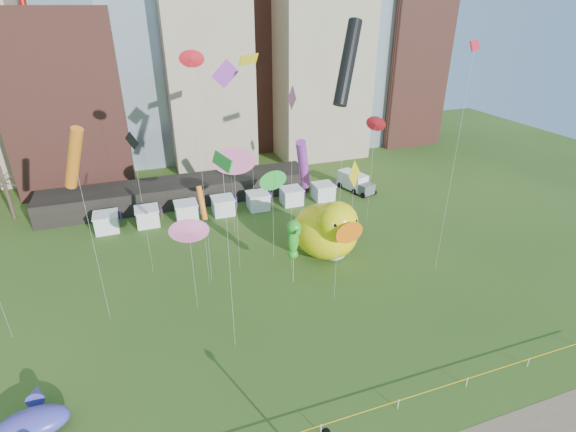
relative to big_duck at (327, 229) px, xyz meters
name	(u,v)px	position (x,y,z in m)	size (l,w,h in m)	color
skyline	(191,35)	(-7.59, 40.04, 18.00)	(101.00, 23.00, 68.00)	brown
pavilion	(180,192)	(-13.83, 20.97, -1.84)	(38.00, 6.00, 3.20)	black
vendor_tents	(223,206)	(-8.82, 14.97, -2.34)	(33.24, 2.80, 2.40)	white
caution_tape	(321,427)	(-9.83, -21.03, -2.76)	(50.00, 0.06, 0.90)	white
big_duck	(327,229)	(0.00, 0.00, 0.00)	(7.78, 10.03, 7.50)	yellow
small_duck	(334,247)	(0.46, -0.94, -1.86)	(4.30, 4.90, 3.44)	white
seahorse_green	(294,237)	(-5.43, -3.75, 1.99)	(1.50, 1.87, 7.24)	silver
seahorse_purple	(325,229)	(-0.27, 0.16, 0.01)	(1.20, 1.49, 4.88)	silver
whale_inflatable	(33,421)	(-27.98, -14.32, -2.51)	(4.69, 5.96, 2.04)	#5C3A9F
box_truck	(355,182)	(12.17, 16.49, -2.07)	(3.93, 6.68, 2.67)	white
kite_0	(474,48)	(10.05, -6.69, 19.24)	(2.52, 2.04, 23.33)	silver
kite_1	(234,161)	(-10.03, 0.77, 8.94)	(2.83, 1.06, 13.80)	silver
kite_2	(348,63)	(-2.52, -7.53, 18.58)	(3.41, 3.42, 25.21)	silver
kite_3	(222,163)	(-13.32, -10.81, 12.84)	(0.98, 2.83, 16.83)	silver
kite_4	(249,61)	(-5.47, 11.00, 16.95)	(2.97, 2.84, 21.05)	silver
kite_6	(74,159)	(-23.37, -3.60, 12.03)	(2.76, 2.89, 18.12)	silver
kite_7	(225,77)	(-8.61, 9.23, 15.55)	(3.06, 0.13, 20.86)	silver
kite_8	(375,124)	(8.84, 6.45, 9.60)	(1.13, 1.61, 13.96)	silver
kite_9	(292,104)	(-4.69, -1.10, 14.41)	(0.08, 2.32, 19.53)	silver
kite_10	(133,146)	(-19.09, 3.26, 10.58)	(1.19, 1.35, 15.46)	silver
kite_11	(273,180)	(-5.82, 1.69, 6.01)	(2.16, 0.67, 10.53)	silver
kite_12	(354,175)	(2.33, -1.09, 6.52)	(2.45, 2.11, 11.64)	silver
kite_14	(202,203)	(-13.72, -1.05, 5.73)	(0.72, 1.90, 10.76)	silver
kite_15	(303,165)	(-1.13, 4.78, 6.13)	(3.11, 3.84, 12.87)	silver
kite_16	(192,61)	(-13.37, -0.44, 18.40)	(1.41, 0.59, 22.72)	silver
kite_17	(189,232)	(-15.53, -4.66, 4.80)	(2.37, 0.67, 9.42)	silver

